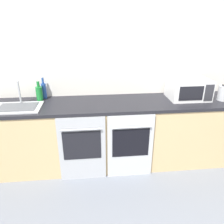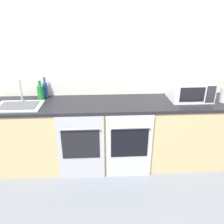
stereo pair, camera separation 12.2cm
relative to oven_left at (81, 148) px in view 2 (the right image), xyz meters
name	(u,v)px [view 2 (the right image)]	position (x,y,z in m)	size (l,w,h in m)	color
wall_back	(118,66)	(0.50, 0.69, 0.86)	(10.00, 0.06, 2.60)	silver
counter_back	(119,133)	(0.50, 0.34, 0.01)	(3.28, 0.67, 0.91)	tan
oven_left	(81,148)	(0.00, 0.00, 0.00)	(0.57, 0.06, 0.86)	#A8AAAF
oven_right	(129,147)	(0.59, 0.00, 0.00)	(0.57, 0.06, 0.86)	#B7BABF
microwave	(190,90)	(1.43, 0.40, 0.60)	(0.52, 0.40, 0.27)	silver
bottle_green	(41,92)	(-0.54, 0.51, 0.57)	(0.08, 0.08, 0.26)	#19722D
bottle_blue	(45,89)	(-0.49, 0.60, 0.58)	(0.06, 0.06, 0.28)	#234793
sink	(19,105)	(-0.75, 0.26, 0.48)	(0.55, 0.39, 0.29)	#A8AAAF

